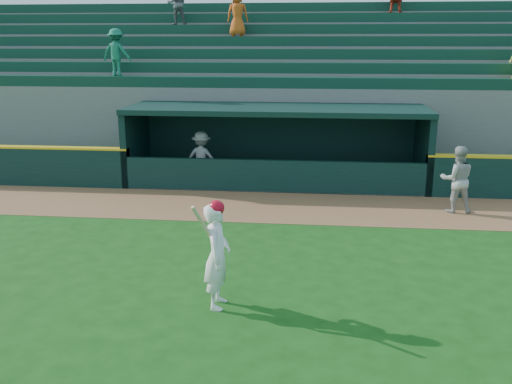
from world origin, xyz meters
TOP-DOWN VIEW (x-y plane):
  - ground at (0.00, 0.00)m, footprint 120.00×120.00m
  - warning_track at (0.00, 4.90)m, footprint 40.00×3.00m
  - dugout_player_front at (5.02, 4.97)m, footprint 0.88×0.70m
  - dugout_player_inside at (-2.37, 7.40)m, footprint 1.14×0.72m
  - dugout at (0.00, 8.00)m, footprint 9.40×2.80m
  - stands at (-0.01, 12.57)m, footprint 34.50×6.31m
  - batter_at_plate at (-0.36, -1.26)m, footprint 0.57×0.78m

SIDE VIEW (x-z plane):
  - ground at x=0.00m, z-range 0.00..0.00m
  - warning_track at x=0.00m, z-range 0.00..0.01m
  - dugout_player_inside at x=-2.37m, z-range 0.00..1.68m
  - dugout_player_front at x=5.02m, z-range 0.00..1.79m
  - batter_at_plate at x=-0.36m, z-range -0.01..1.91m
  - dugout at x=0.00m, z-range 0.13..2.59m
  - stands at x=-0.01m, z-range -1.13..5.92m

